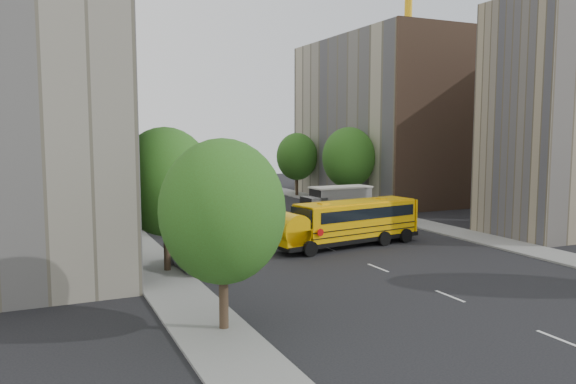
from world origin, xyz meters
TOP-DOWN VIEW (x-y plane):
  - ground at (0.00, 0.00)m, footprint 120.00×120.00m
  - sidewalk_left at (-11.50, 5.00)m, footprint 3.00×80.00m
  - sidewalk_right at (11.50, 5.00)m, footprint 3.00×80.00m
  - lane_markings at (0.00, 10.00)m, footprint 0.15×64.00m
  - building_left_cream at (-18.00, 6.00)m, footprint 10.00×26.00m
  - building_left_redbrick at (-18.00, 28.00)m, footprint 10.00×15.00m
  - building_left_near at (-18.00, -4.50)m, footprint 10.00×7.00m
  - building_right_near at (18.00, -4.50)m, footprint 10.00×7.00m
  - building_right_far at (18.00, 20.00)m, footprint 10.00×22.00m
  - building_right_sidewall at (18.00, 9.00)m, footprint 10.10×0.30m
  - tower_crane at (30.25, 28.00)m, footprint 28.50×1.20m
  - street_tree_0 at (-11.00, -14.00)m, footprint 4.80×4.80m
  - street_tree_1 at (-11.00, -4.00)m, footprint 5.12×5.12m
  - street_tree_2 at (-11.00, 14.00)m, footprint 4.99×4.99m
  - street_tree_4 at (11.00, 14.00)m, footprint 5.25×5.25m
  - street_tree_5 at (11.00, 26.00)m, footprint 4.86×4.86m
  - school_bus at (1.39, -2.03)m, footprint 11.11×4.06m
  - safari_truck at (6.58, 8.56)m, footprint 6.78×2.72m
  - parked_car_0 at (-9.60, -4.09)m, footprint 2.14×4.54m
  - parked_car_1 at (-9.60, 11.23)m, footprint 1.99×4.95m
  - parked_car_2 at (-9.60, 18.72)m, footprint 3.03×5.64m
  - parked_car_4 at (8.80, 12.08)m, footprint 2.04×4.23m

SIDE VIEW (x-z plane):
  - ground at x=0.00m, z-range 0.00..0.00m
  - lane_markings at x=0.00m, z-range 0.00..0.01m
  - sidewalk_left at x=-11.50m, z-range 0.00..0.12m
  - sidewalk_right at x=11.50m, z-range 0.00..0.12m
  - parked_car_4 at x=8.80m, z-range 0.00..1.39m
  - parked_car_0 at x=-9.60m, z-range 0.00..1.50m
  - parked_car_2 at x=-9.60m, z-range 0.00..1.51m
  - parked_car_1 at x=-9.60m, z-range 0.00..1.60m
  - safari_truck at x=6.58m, z-range 0.08..2.95m
  - school_bus at x=1.39m, z-range 0.18..3.24m
  - street_tree_0 at x=-11.00m, z-range 0.94..8.35m
  - street_tree_5 at x=11.00m, z-range 0.95..8.46m
  - street_tree_2 at x=-11.00m, z-range 0.97..8.68m
  - street_tree_1 at x=-11.00m, z-range 1.00..8.90m
  - street_tree_4 at x=11.00m, z-range 1.02..9.13m
  - building_left_redbrick at x=-18.00m, z-range 0.00..13.00m
  - building_left_near at x=-18.00m, z-range 0.00..17.00m
  - building_right_near at x=18.00m, z-range 0.00..17.00m
  - building_right_far at x=18.00m, z-range 0.00..18.00m
  - building_right_sidewall at x=18.00m, z-range 0.00..18.00m
  - building_left_cream at x=-18.00m, z-range 0.00..20.00m
  - tower_crane at x=30.25m, z-range 6.60..42.35m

